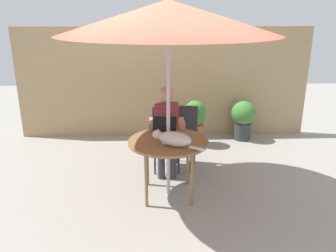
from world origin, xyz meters
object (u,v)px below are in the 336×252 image
object	(u,v)px
chair_occupied	(166,133)
cat	(173,139)
potted_plant_by_chair	(243,118)
chair_empty	(183,131)
patio_table	(168,145)
person_seated	(167,125)
potted_plant_near_fence	(195,121)
laptop	(164,129)
patio_umbrella	(168,18)

from	to	relation	value
chair_occupied	cat	world-z (taller)	cat
chair_occupied	potted_plant_by_chair	xyz separation A→B (m)	(1.42, 1.10, -0.12)
chair_empty	patio_table	bearing A→B (deg)	-105.38
person_seated	potted_plant_near_fence	distance (m)	1.19
chair_occupied	person_seated	xyz separation A→B (m)	(0.00, -0.16, 0.17)
potted_plant_near_fence	person_seated	bearing A→B (deg)	-116.67
person_seated	potted_plant_by_chair	bearing A→B (deg)	41.61
potted_plant_near_fence	potted_plant_by_chair	world-z (taller)	potted_plant_near_fence
chair_empty	cat	distance (m)	1.15
patio_table	cat	xyz separation A→B (m)	(0.05, -0.17, 0.15)
chair_empty	laptop	distance (m)	0.79
person_seated	cat	distance (m)	0.86
patio_umbrella	person_seated	bearing A→B (deg)	90.00
chair_empty	potted_plant_near_fence	distance (m)	0.85
chair_occupied	laptop	size ratio (longest dim) A/B	2.83
person_seated	potted_plant_by_chair	size ratio (longest dim) A/B	1.73
patio_table	patio_umbrella	bearing A→B (deg)	0.00
potted_plant_near_fence	potted_plant_by_chair	size ratio (longest dim) A/B	1.11
cat	potted_plant_by_chair	world-z (taller)	cat
chair_occupied	person_seated	distance (m)	0.23
chair_empty	laptop	size ratio (longest dim) A/B	2.83
patio_table	person_seated	world-z (taller)	person_seated
patio_umbrella	cat	xyz separation A→B (m)	(0.05, -0.17, -1.33)
patio_table	chair_occupied	size ratio (longest dim) A/B	1.08
person_seated	cat	size ratio (longest dim) A/B	2.12
patio_table	potted_plant_near_fence	xyz separation A→B (m)	(0.52, 1.72, -0.24)
chair_empty	potted_plant_near_fence	size ratio (longest dim) A/B	1.13
patio_table	patio_umbrella	xyz separation A→B (m)	(0.00, 0.00, 1.48)
laptop	potted_plant_by_chair	bearing A→B (deg)	49.45
patio_umbrella	chair_occupied	size ratio (longest dim) A/B	2.71
chair_occupied	chair_empty	world-z (taller)	same
patio_umbrella	potted_plant_by_chair	world-z (taller)	patio_umbrella
laptop	potted_plant_near_fence	size ratio (longest dim) A/B	0.40
chair_occupied	potted_plant_by_chair	distance (m)	1.80
patio_umbrella	potted_plant_near_fence	distance (m)	2.48
patio_umbrella	cat	distance (m)	1.34
cat	potted_plant_by_chair	bearing A→B (deg)	56.97
chair_occupied	potted_plant_near_fence	distance (m)	1.02
patio_table	potted_plant_near_fence	size ratio (longest dim) A/B	1.23
potted_plant_near_fence	chair_occupied	bearing A→B (deg)	-120.67
chair_empty	laptop	world-z (taller)	laptop
chair_empty	person_seated	distance (m)	0.39
chair_occupied	chair_empty	bearing A→B (deg)	17.12
patio_umbrella	cat	world-z (taller)	patio_umbrella
cat	potted_plant_near_fence	size ratio (longest dim) A/B	0.74
patio_table	potted_plant_by_chair	size ratio (longest dim) A/B	1.36
cat	potted_plant_near_fence	world-z (taller)	cat
person_seated	chair_empty	bearing A→B (deg)	43.00
chair_occupied	potted_plant_by_chair	size ratio (longest dim) A/B	1.26
patio_umbrella	potted_plant_by_chair	bearing A→B (deg)	53.86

